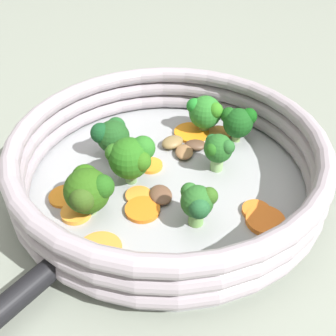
% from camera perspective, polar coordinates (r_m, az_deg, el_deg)
% --- Properties ---
extents(ground_plane, '(4.00, 4.00, 0.00)m').
position_cam_1_polar(ground_plane, '(0.47, 0.00, -2.53)').
color(ground_plane, gray).
extents(skillet, '(0.33, 0.33, 0.01)m').
position_cam_1_polar(skillet, '(0.47, 0.00, -1.99)').
color(skillet, '#939699').
rests_on(skillet, ground_plane).
extents(skillet_rim_wall, '(0.35, 0.35, 0.06)m').
position_cam_1_polar(skillet_rim_wall, '(0.44, 0.00, 1.62)').
color(skillet_rim_wall, '#9A8F98').
rests_on(skillet_rim_wall, skillet).
extents(skillet_rivet_left, '(0.01, 0.01, 0.01)m').
position_cam_1_polar(skillet_rivet_left, '(0.40, -17.67, -10.75)').
color(skillet_rivet_left, '#979795').
rests_on(skillet_rivet_left, skillet).
extents(skillet_rivet_right, '(0.01, 0.01, 0.01)m').
position_cam_1_polar(skillet_rivet_right, '(0.37, -11.36, -15.61)').
color(skillet_rivet_right, '#909B9D').
rests_on(skillet_rivet_right, skillet).
extents(carrot_slice_0, '(0.04, 0.04, 0.01)m').
position_cam_1_polar(carrot_slice_0, '(0.42, 13.94, -7.42)').
color(carrot_slice_0, orange).
rests_on(carrot_slice_0, skillet).
extents(carrot_slice_1, '(0.04, 0.04, 0.00)m').
position_cam_1_polar(carrot_slice_1, '(0.39, -9.96, -11.55)').
color(carrot_slice_1, orange).
rests_on(carrot_slice_1, skillet).
extents(carrot_slice_2, '(0.04, 0.04, 0.00)m').
position_cam_1_polar(carrot_slice_2, '(0.48, -2.54, 0.38)').
color(carrot_slice_2, orange).
rests_on(carrot_slice_2, skillet).
extents(carrot_slice_3, '(0.06, 0.06, 0.00)m').
position_cam_1_polar(carrot_slice_3, '(0.54, 3.43, 5.14)').
color(carrot_slice_3, orange).
rests_on(carrot_slice_3, skillet).
extents(carrot_slice_4, '(0.05, 0.05, 0.00)m').
position_cam_1_polar(carrot_slice_4, '(0.42, -3.71, -6.04)').
color(carrot_slice_4, orange).
rests_on(carrot_slice_4, skillet).
extents(carrot_slice_5, '(0.04, 0.04, 0.00)m').
position_cam_1_polar(carrot_slice_5, '(0.46, -11.91, -2.35)').
color(carrot_slice_5, orange).
rests_on(carrot_slice_5, skillet).
extents(carrot_slice_6, '(0.05, 0.05, 0.00)m').
position_cam_1_polar(carrot_slice_6, '(0.45, -14.73, -3.98)').
color(carrot_slice_6, orange).
rests_on(carrot_slice_6, skillet).
extents(carrot_slice_7, '(0.04, 0.04, 0.01)m').
position_cam_1_polar(carrot_slice_7, '(0.43, -13.18, -6.34)').
color(carrot_slice_7, orange).
rests_on(carrot_slice_7, skillet).
extents(carrot_slice_8, '(0.04, 0.04, 0.00)m').
position_cam_1_polar(carrot_slice_8, '(0.43, 12.75, -5.95)').
color(carrot_slice_8, orange).
rests_on(carrot_slice_8, skillet).
extents(carrot_slice_9, '(0.05, 0.05, 0.00)m').
position_cam_1_polar(carrot_slice_9, '(0.54, 7.43, 5.05)').
color(carrot_slice_9, '#F99D3E').
rests_on(carrot_slice_9, skillet).
extents(carrot_slice_10, '(0.04, 0.04, 0.00)m').
position_cam_1_polar(carrot_slice_10, '(0.44, -4.29, -4.02)').
color(carrot_slice_10, orange).
rests_on(carrot_slice_10, skillet).
extents(broccoli_floret_0, '(0.04, 0.04, 0.05)m').
position_cam_1_polar(broccoli_floret_0, '(0.46, 7.28, 2.77)').
color(broccoli_floret_0, '#86B56B').
rests_on(broccoli_floret_0, skillet).
extents(broccoli_floret_1, '(0.04, 0.05, 0.05)m').
position_cam_1_polar(broccoli_floret_1, '(0.49, -8.20, 4.78)').
color(broccoli_floret_1, '#88B369').
rests_on(broccoli_floret_1, skillet).
extents(broccoli_floret_2, '(0.05, 0.04, 0.05)m').
position_cam_1_polar(broccoli_floret_2, '(0.53, 5.41, 8.11)').
color(broccoli_floret_2, olive).
rests_on(broccoli_floret_2, skillet).
extents(broccoli_floret_3, '(0.05, 0.04, 0.05)m').
position_cam_1_polar(broccoli_floret_3, '(0.52, 10.15, 6.66)').
color(broccoli_floret_3, '#88AE5B').
rests_on(broccoli_floret_3, skillet).
extents(broccoli_floret_4, '(0.05, 0.05, 0.05)m').
position_cam_1_polar(broccoli_floret_4, '(0.41, -11.55, -3.08)').
color(broccoli_floret_4, '#7DA25C').
rests_on(broccoli_floret_4, skillet).
extents(broccoli_floret_5, '(0.04, 0.04, 0.05)m').
position_cam_1_polar(broccoli_floret_5, '(0.39, 4.32, -4.97)').
color(broccoli_floret_5, '#6DA351').
rests_on(broccoli_floret_5, skillet).
extents(broccoli_floret_6, '(0.05, 0.05, 0.06)m').
position_cam_1_polar(broccoli_floret_6, '(0.44, -5.35, 1.60)').
color(broccoli_floret_6, '#689052').
rests_on(broccoli_floret_6, skillet).
extents(mushroom_piece_0, '(0.04, 0.04, 0.01)m').
position_cam_1_polar(mushroom_piece_0, '(0.44, -1.05, -3.90)').
color(mushroom_piece_0, brown).
rests_on(mushroom_piece_0, skillet).
extents(mushroom_piece_1, '(0.03, 0.03, 0.01)m').
position_cam_1_polar(mushroom_piece_1, '(0.51, 3.91, 3.38)').
color(mushroom_piece_1, '#523827').
rests_on(mushroom_piece_1, skillet).
extents(mushroom_piece_2, '(0.03, 0.04, 0.01)m').
position_cam_1_polar(mushroom_piece_2, '(0.50, 2.37, 2.34)').
color(mushroom_piece_2, olive).
rests_on(mushroom_piece_2, skillet).
extents(mushroom_piece_3, '(0.03, 0.04, 0.01)m').
position_cam_1_polar(mushroom_piece_3, '(0.51, 0.65, 3.76)').
color(mushroom_piece_3, olive).
rests_on(mushroom_piece_3, skillet).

